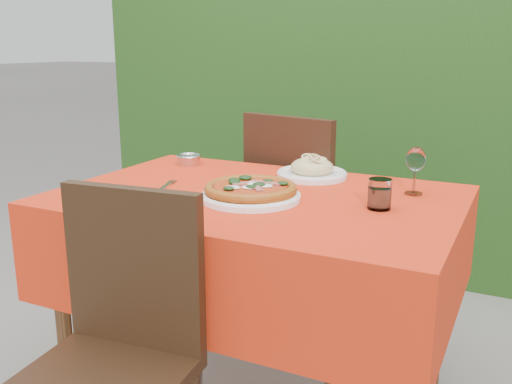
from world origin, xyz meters
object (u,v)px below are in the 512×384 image
at_px(wine_glass, 416,161).
at_px(steel_ramekin, 189,160).
at_px(pasta_plate, 312,170).
at_px(chair_near, 116,340).
at_px(chair_far, 300,208).
at_px(water_glass, 380,196).
at_px(fork, 162,188).
at_px(pizza_plate, 251,191).

relative_size(wine_glass, steel_ramekin, 1.67).
xyz_separation_m(pasta_plate, steel_ramekin, (-0.52, -0.00, -0.01)).
relative_size(chair_near, steel_ramekin, 9.44).
bearing_deg(chair_far, wine_glass, 156.73).
height_order(chair_far, pasta_plate, chair_far).
xyz_separation_m(pasta_plate, water_glass, (0.32, -0.30, 0.01)).
relative_size(chair_far, fork, 4.53).
xyz_separation_m(pasta_plate, wine_glass, (0.38, -0.08, 0.08)).
distance_m(water_glass, wine_glass, 0.23).
bearing_deg(chair_near, pasta_plate, 72.95).
bearing_deg(water_glass, chair_far, 128.82).
distance_m(fork, steel_ramekin, 0.41).
height_order(chair_near, pizza_plate, chair_near).
bearing_deg(pasta_plate, pizza_plate, -99.51).
bearing_deg(wine_glass, steel_ramekin, 174.78).
bearing_deg(steel_ramekin, pasta_plate, 0.22).
distance_m(water_glass, fork, 0.71).
xyz_separation_m(chair_far, pasta_plate, (0.16, -0.30, 0.24)).
height_order(water_glass, steel_ramekin, water_glass).
bearing_deg(water_glass, chair_near, -130.52).
bearing_deg(fork, steel_ramekin, 95.06).
height_order(chair_near, steel_ramekin, chair_near).
bearing_deg(fork, pizza_plate, -12.42).
bearing_deg(fork, wine_glass, 6.42).
height_order(pasta_plate, fork, pasta_plate).
bearing_deg(steel_ramekin, wine_glass, -5.22).
distance_m(chair_far, pasta_plate, 0.41).
distance_m(chair_near, steel_ramekin, 0.98).
distance_m(pizza_plate, steel_ramekin, 0.59).
bearing_deg(pasta_plate, steel_ramekin, -179.78).
bearing_deg(steel_ramekin, pizza_plate, -38.57).
bearing_deg(pizza_plate, water_glass, 10.69).
relative_size(water_glass, steel_ramekin, 0.97).
height_order(chair_near, wine_glass, wine_glass).
relative_size(chair_near, wine_glass, 5.64).
xyz_separation_m(chair_near, pasta_plate, (0.18, 0.88, 0.28)).
bearing_deg(water_glass, pizza_plate, -169.31).
distance_m(chair_far, wine_glass, 0.73).
bearing_deg(pizza_plate, chair_far, 98.27).
height_order(chair_far, wine_glass, chair_far).
bearing_deg(chair_near, chair_far, 83.45).
bearing_deg(chair_near, steel_ramekin, 105.64).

